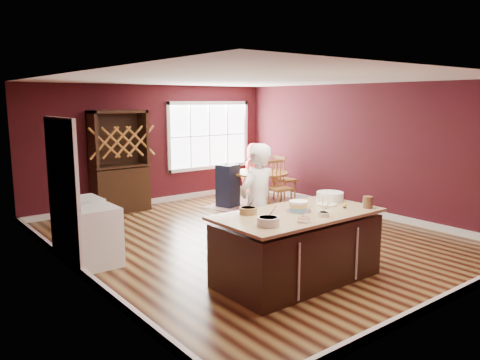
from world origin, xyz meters
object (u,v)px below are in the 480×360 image
object	(u,v)px
washer	(97,237)
dryer	(81,227)
chair_north	(251,175)
high_chair	(228,185)
chair_south	(280,186)
hutch	(119,162)
kitchen_island	(297,248)
toddler	(225,171)
seated_woman	(255,171)
baker	(257,205)
layer_cake	(299,206)
dining_table	(260,181)
chair_east	(285,178)

from	to	relation	value
washer	dryer	world-z (taller)	dryer
chair_north	high_chair	bearing A→B (deg)	-14.73
chair_south	hutch	world-z (taller)	hutch
kitchen_island	toddler	distance (m)	4.54
seated_woman	baker	bearing A→B (deg)	43.01
layer_cake	chair_south	size ratio (longest dim) A/B	0.31
chair_south	hutch	xyz separation A→B (m)	(-2.68, 2.08, 0.53)
kitchen_island	seated_woman	distance (m)	5.19
baker	chair_north	bearing A→B (deg)	-138.25
dining_table	washer	distance (m)	4.76
chair_east	toddler	xyz separation A→B (m)	(-1.48, 0.39, 0.27)
seated_woman	toddler	distance (m)	1.05
chair_east	seated_woman	distance (m)	0.74
layer_cake	dryer	world-z (taller)	layer_cake
hutch	high_chair	bearing A→B (deg)	-26.26
toddler	washer	xyz separation A→B (m)	(-3.72, -1.98, -0.38)
layer_cake	chair_north	bearing A→B (deg)	57.05
chair_north	toddler	distance (m)	1.26
dryer	toddler	bearing A→B (deg)	19.86
toddler	kitchen_island	bearing A→B (deg)	-114.02
baker	high_chair	bearing A→B (deg)	-130.02
chair_south	chair_north	size ratio (longest dim) A/B	1.03
chair_east	chair_north	xyz separation A→B (m)	(-0.33, 0.83, -0.01)
kitchen_island	washer	distance (m)	2.85
dryer	chair_north	bearing A→B (deg)	20.20
baker	chair_east	size ratio (longest dim) A/B	1.62
baker	washer	world-z (taller)	baker
seated_woman	high_chair	world-z (taller)	seated_woman
washer	dryer	xyz separation A→B (m)	(0.00, 0.64, 0.01)
kitchen_island	seated_woman	xyz separation A→B (m)	(2.87, 4.31, 0.24)
kitchen_island	hutch	world-z (taller)	hutch
kitchen_island	dryer	xyz separation A→B (m)	(-1.88, 2.79, 0.00)
dining_table	baker	size ratio (longest dim) A/B	0.72
chair_east	hutch	xyz separation A→B (m)	(-3.53, 1.34, 0.53)
kitchen_island	layer_cake	distance (m)	0.55
hutch	washer	size ratio (longest dim) A/B	2.50
kitchen_island	seated_woman	size ratio (longest dim) A/B	1.63
washer	seated_woman	bearing A→B (deg)	24.52
chair_north	dryer	distance (m)	5.19
dining_table	chair_south	distance (m)	0.79
dryer	high_chair	bearing A→B (deg)	18.70
chair_east	toddler	distance (m)	1.55
dining_table	layer_cake	xyz separation A→B (m)	(-2.55, -3.75, 0.46)
high_chair	hutch	size ratio (longest dim) A/B	0.46
layer_cake	chair_north	size ratio (longest dim) A/B	0.32
dining_table	hutch	world-z (taller)	hutch
kitchen_island	washer	world-z (taller)	kitchen_island
dining_table	baker	bearing A→B (deg)	-131.27
baker	dryer	size ratio (longest dim) A/B	2.00
chair_east	seated_woman	bearing A→B (deg)	37.02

